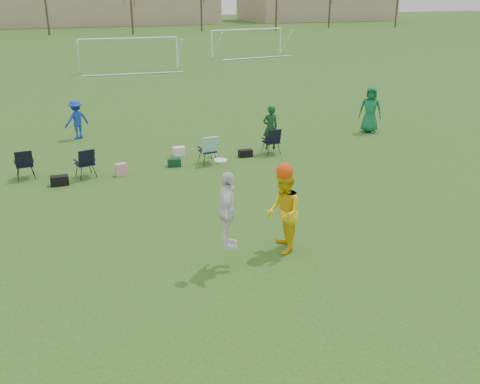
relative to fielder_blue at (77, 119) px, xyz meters
name	(u,v)px	position (x,y,z in m)	size (l,w,h in m)	color
ground	(216,277)	(1.60, -12.84, -0.80)	(260.00, 260.00, 0.00)	#2A571B
fielder_blue	(77,119)	(0.00, 0.00, 0.00)	(1.03, 0.59, 1.60)	#173AAE
fielder_green_far	(370,110)	(11.75, -3.37, 0.17)	(0.95, 0.62, 1.94)	#12653B
center_contest	(265,211)	(2.95, -12.29, 0.32)	(2.30, 1.37, 2.46)	white
sideline_setup	(177,149)	(2.91, -4.87, -0.26)	(9.19, 2.10, 1.78)	#103D1D
goal_mid	(129,45)	(5.60, 19.16, 1.13)	(7.40, 0.63, 2.46)	white
goal_right	(247,35)	(17.60, 25.16, 1.13)	(7.35, 1.14, 2.46)	white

